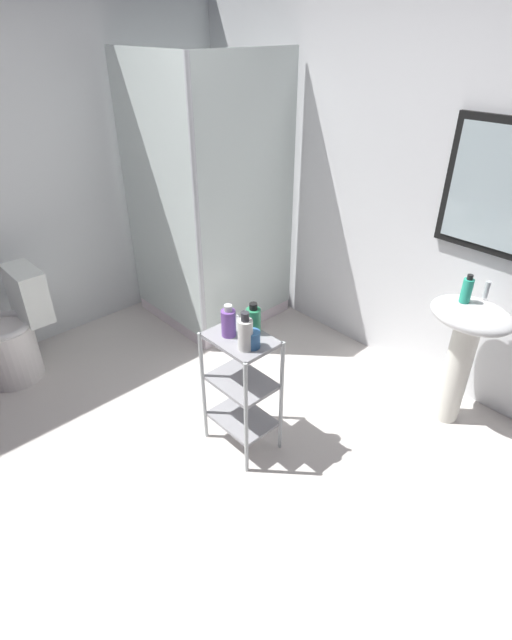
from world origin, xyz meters
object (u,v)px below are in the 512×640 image
Objects in this scene: toilet at (14,336)px; rinse_cup at (252,339)px; conditioner_bottle_purple at (229,322)px; body_wash_bottle_green at (253,320)px; storage_cart at (242,384)px; lotion_bottle_white at (245,333)px; hand_soap_bottle at (467,290)px; shower_stall at (210,266)px; pedestal_sink at (465,340)px.

rinse_cup is (1.65, 0.68, 0.47)m from toilet.
conditioner_bottle_purple is 1.92× the size of rinse_cup.
conditioner_bottle_purple is 0.17m from rinse_cup.
conditioner_bottle_purple is 1.04× the size of body_wash_bottle_green.
storage_cart is at bearing 24.46° from conditioner_bottle_purple.
lotion_bottle_white is 0.16m from body_wash_bottle_green.
storage_cart is 4.32× the size of body_wash_bottle_green.
hand_soap_bottle is at bearing 63.14° from rinse_cup.
storage_cart is 0.39m from body_wash_bottle_green.
shower_stall is 2.47× the size of pedestal_sink.
conditioner_bottle_purple is (-0.77, -1.11, 0.24)m from pedestal_sink.
toilet is at bearing -156.01° from conditioner_bottle_purple.
pedestal_sink is at bearing 8.95° from shower_stall.
toilet is 3.64× the size of lotion_bottle_white.
body_wash_bottle_green is at bearing -28.78° from shower_stall.
rinse_cup is at bearing -7.09° from storage_cart.
shower_stall is at bearing 149.81° from rinse_cup.
storage_cart is 3.55× the size of lotion_bottle_white.
pedestal_sink is 0.31m from hand_soap_bottle.
body_wash_bottle_green reaches higher than storage_cart.
pedestal_sink is 4.91× the size of hand_soap_bottle.
conditioner_bottle_purple is (-0.71, -1.10, -0.06)m from hand_soap_bottle.
shower_stall is 12.12× the size of hand_soap_bottle.
pedestal_sink is 3.88× the size of lotion_bottle_white.
conditioner_bottle_purple is at bearing -34.01° from shower_stall.
body_wash_bottle_green is at bearing 87.20° from storage_cart.
shower_stall reaches higher than conditioner_bottle_purple.
pedestal_sink is 1.30m from storage_cart.
lotion_bottle_white is (1.64, 0.64, 0.51)m from toilet.
rinse_cup is at bearing 67.23° from lotion_bottle_white.
conditioner_bottle_purple reaches higher than toilet.
shower_stall is at bearing -171.05° from pedestal_sink.
body_wash_bottle_green is (-0.65, -0.99, -0.07)m from hand_soap_bottle.
lotion_bottle_white is (0.15, -0.02, 0.01)m from conditioner_bottle_purple.
toilet is 4.27× the size of conditioner_bottle_purple.
rinse_cup is at bearing 5.11° from conditioner_bottle_purple.
toilet is (-2.26, -1.77, -0.26)m from pedestal_sink.
rinse_cup is (0.10, -0.10, -0.03)m from body_wash_bottle_green.
conditioner_bottle_purple is at bearing -124.73° from pedestal_sink.
shower_stall is 1.60m from rinse_cup.
hand_soap_bottle is 0.79× the size of lotion_bottle_white.
hand_soap_bottle is 0.93× the size of conditioner_bottle_purple.
rinse_cup is (0.10, -0.01, 0.35)m from storage_cart.
rinse_cup reaches higher than storage_cart.
conditioner_bottle_purple is at bearing -122.99° from hand_soap_bottle.
pedestal_sink is at bearing 56.78° from storage_cart.
hand_soap_bottle is 1.25m from lotion_bottle_white.
shower_stall is at bearing 151.22° from body_wash_bottle_green.
toilet is 1.85m from rinse_cup.
lotion_bottle_white is at bearing -57.22° from body_wash_bottle_green.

